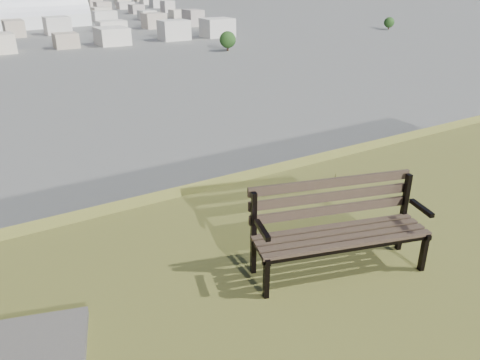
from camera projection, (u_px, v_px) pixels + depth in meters
park_bench at (337, 223)px, 4.82m from camera, size 1.90×1.05×0.95m
arena at (30, 16)px, 255.15m from camera, size 62.74×34.92×25.04m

